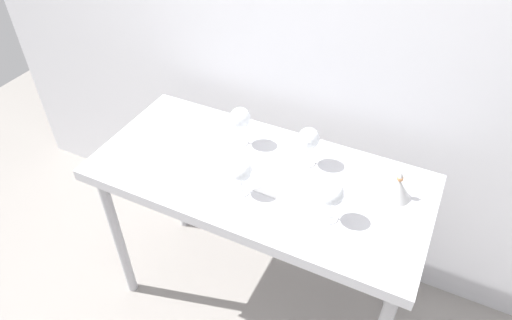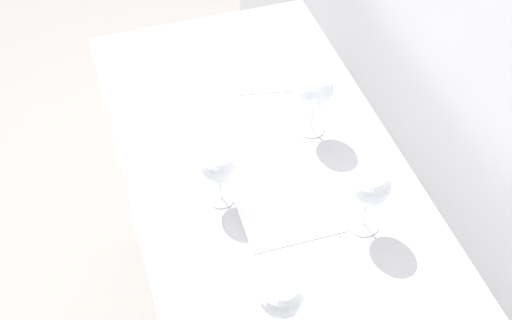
# 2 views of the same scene
# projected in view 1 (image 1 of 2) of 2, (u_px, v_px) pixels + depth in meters

# --- Properties ---
(ground_plane) EXTENTS (6.00, 6.00, 0.00)m
(ground_plane) POSITION_uv_depth(u_px,v_px,m) (258.00, 295.00, 2.47)
(ground_plane) COLOR gray
(back_wall) EXTENTS (3.80, 0.04, 2.60)m
(back_wall) POSITION_uv_depth(u_px,v_px,m) (309.00, 34.00, 1.96)
(back_wall) COLOR silver
(back_wall) RESTS_ON ground_plane
(steel_counter) EXTENTS (1.40, 0.65, 0.90)m
(steel_counter) POSITION_uv_depth(u_px,v_px,m) (259.00, 191.00, 1.95)
(steel_counter) COLOR #B4B4B9
(steel_counter) RESTS_ON ground_plane
(wine_glass_near_right) EXTENTS (0.09, 0.09, 0.17)m
(wine_glass_near_right) POSITION_uv_depth(u_px,v_px,m) (332.00, 195.00, 1.62)
(wine_glass_near_right) COLOR white
(wine_glass_near_right) RESTS_ON steel_counter
(wine_glass_far_left) EXTENTS (0.09, 0.09, 0.18)m
(wine_glass_far_left) POSITION_uv_depth(u_px,v_px,m) (240.00, 119.00, 1.95)
(wine_glass_far_left) COLOR white
(wine_glass_far_left) RESTS_ON steel_counter
(wine_glass_near_center) EXTENTS (0.08, 0.08, 0.15)m
(wine_glass_near_center) POSITION_uv_depth(u_px,v_px,m) (241.00, 171.00, 1.73)
(wine_glass_near_center) COLOR white
(wine_glass_near_center) RESTS_ON steel_counter
(wine_glass_far_right) EXTENTS (0.09, 0.09, 0.17)m
(wine_glass_far_right) POSITION_uv_depth(u_px,v_px,m) (309.00, 139.00, 1.85)
(wine_glass_far_right) COLOR white
(wine_glass_far_right) RESTS_ON steel_counter
(tasting_sheet_upper) EXTENTS (0.20, 0.28, 0.00)m
(tasting_sheet_upper) POSITION_uv_depth(u_px,v_px,m) (198.00, 128.00, 2.11)
(tasting_sheet_upper) COLOR white
(tasting_sheet_upper) RESTS_ON steel_counter
(tasting_sheet_lower) EXTENTS (0.16, 0.22, 0.00)m
(tasting_sheet_lower) POSITION_uv_depth(u_px,v_px,m) (277.00, 179.00, 1.85)
(tasting_sheet_lower) COLOR white
(tasting_sheet_lower) RESTS_ON steel_counter
(decanter_funnel) EXTENTS (0.12, 0.12, 0.13)m
(decanter_funnel) POSITION_uv_depth(u_px,v_px,m) (398.00, 188.00, 1.75)
(decanter_funnel) COLOR silver
(decanter_funnel) RESTS_ON steel_counter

